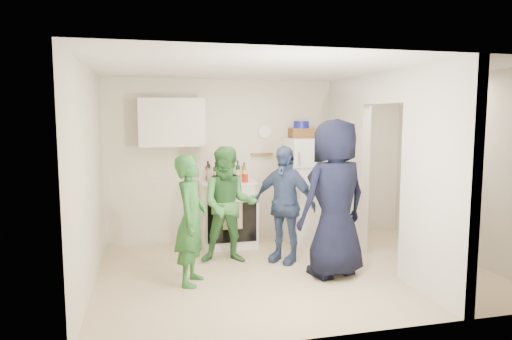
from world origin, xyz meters
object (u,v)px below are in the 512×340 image
Objects in this scene: yellow_cup_stack_top at (324,130)px; blue_bowl at (301,125)px; fridge at (308,190)px; person_denim at (284,204)px; wicker_basket at (301,133)px; person_nook at (435,194)px; person_green_left at (191,220)px; stove at (228,213)px; person_green_center at (229,205)px; person_navy at (335,198)px.

blue_bowl is at bearing 154.89° from yellow_cup_stack_top.
blue_bowl is at bearing 153.43° from fridge.
fridge reaches higher than person_denim.
wicker_basket is 0.20× the size of person_nook.
person_green_left is at bearing -140.96° from blue_bowl.
person_nook reaches higher than person_denim.
stove is at bearing -114.61° from person_nook.
yellow_cup_stack_top is at bearing 88.29° from person_denim.
person_denim is 0.89× the size of person_nook.
person_green_left is 3.40m from person_nook.
stove is 1.75m from blue_bowl.
yellow_cup_stack_top reaches higher than person_denim.
person_green_left is (-1.94, -1.45, -0.05)m from fridge.
yellow_cup_stack_top is 1.53m from person_denim.
fridge is 1.58m from person_green_center.
fridge is at bearing 155.56° from yellow_cup_stack_top.
person_navy is at bearing -74.22° from person_green_left.
person_navy reaches higher than person_green_left.
person_green_center reaches higher than stove.
stove is 0.63× the size of person_denim.
yellow_cup_stack_top is (0.22, -0.10, 0.93)m from fridge.
yellow_cup_stack_top is (0.32, -0.15, -0.08)m from blue_bowl.
blue_bowl is (0.00, 0.00, 0.13)m from wicker_basket.
yellow_cup_stack_top is (0.32, -0.15, 0.05)m from wicker_basket.
stove is 3.92× the size of yellow_cup_stack_top.
blue_bowl reaches higher than person_denim.
person_navy is (1.15, -0.81, 0.18)m from person_green_center.
wicker_basket is at bearing 105.32° from person_denim.
person_denim is 0.82× the size of person_navy.
person_green_left is (-0.69, -1.48, 0.26)m from stove.
fridge is 1.13m from person_denim.
blue_bowl is 0.96× the size of yellow_cup_stack_top.
fridge reaches higher than stove.
yellow_cup_stack_top is at bearing -25.11° from wicker_basket.
person_green_left is at bearing -21.60° from person_navy.
person_green_left is at bearing -143.37° from fridge.
person_green_left is 0.86× the size of person_nook.
person_green_left is (-2.16, -1.35, -0.98)m from yellow_cup_stack_top.
blue_bowl is 0.16× the size of person_green_center.
person_nook is (1.23, -1.06, -0.85)m from yellow_cup_stack_top.
person_denim is (0.59, -0.94, 0.29)m from stove.
person_navy is (0.43, -0.66, 0.18)m from person_denim.
stove is at bearing -179.01° from blue_bowl.
wicker_basket reaches higher than fridge.
person_denim is at bearing -137.52° from yellow_cup_stack_top.
person_denim is (0.72, -0.15, 0.01)m from person_green_center.
person_green_left is (-1.84, -1.50, -1.06)m from blue_bowl.
blue_bowl is at bearing 105.32° from person_denim.
person_nook is (1.45, -1.16, 0.07)m from fridge.
blue_bowl is (1.15, 0.02, 1.32)m from stove.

